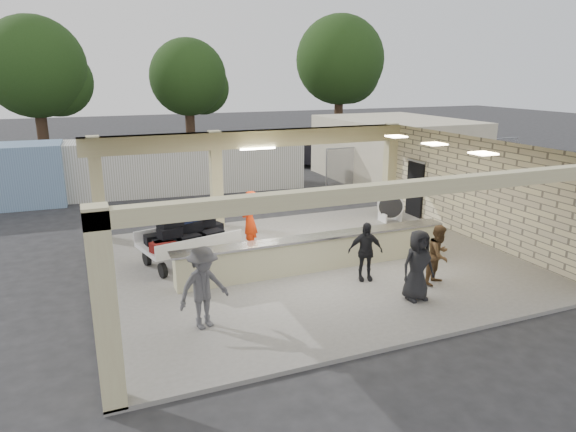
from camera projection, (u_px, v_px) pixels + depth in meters
name	position (u px, v px, depth m)	size (l,w,h in m)	color
ground	(309.00, 266.00, 15.10)	(120.00, 120.00, 0.00)	#242427
pavilion	(307.00, 216.00, 15.41)	(12.01, 10.00, 3.55)	slate
baggage_counter	(317.00, 253.00, 14.50)	(8.20, 0.58, 0.98)	#C2BC91
luggage_cart	(186.00, 236.00, 14.80)	(2.95, 2.21, 1.54)	white
drum_fan	(390.00, 206.00, 19.22)	(1.01, 0.79, 1.09)	white
baggage_handler	(250.00, 220.00, 16.04)	(0.68, 0.38, 1.88)	#FF390D
passenger_a	(439.00, 255.00, 13.42)	(0.78, 0.34, 1.60)	brown
passenger_b	(365.00, 251.00, 13.66)	(0.94, 0.34, 1.61)	black
passenger_c	(203.00, 288.00, 11.04)	(1.19, 0.42, 1.85)	#4E4E53
passenger_d	(418.00, 265.00, 12.44)	(0.87, 0.35, 1.77)	black
car_white_a	(362.00, 161.00, 29.21)	(2.17, 4.57, 1.31)	silver
car_white_b	(378.00, 152.00, 31.59)	(1.84, 4.92, 1.55)	silver
car_dark	(324.00, 154.00, 30.78)	(1.65, 4.68, 1.56)	black
container_white	(180.00, 165.00, 24.39)	(11.67, 2.33, 2.53)	white
fence	(429.00, 161.00, 26.85)	(12.06, 0.06, 2.03)	gray
tree_left	(41.00, 71.00, 32.35)	(6.60, 6.30, 9.00)	#382619
tree_mid	(192.00, 80.00, 37.94)	(6.00, 5.60, 8.00)	#382619
tree_right	(342.00, 64.00, 41.08)	(7.20, 7.00, 10.00)	#382619
adjacent_building	(395.00, 149.00, 27.05)	(6.00, 8.00, 3.20)	beige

